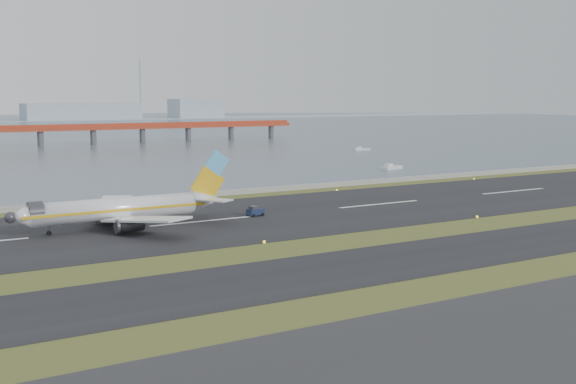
# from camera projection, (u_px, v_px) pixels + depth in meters

# --- Properties ---
(ground) EXTENTS (1000.00, 1000.00, 0.00)m
(ground) POSITION_uv_depth(u_px,v_px,m) (290.00, 252.00, 103.43)
(ground) COLOR #3C4D1B
(ground) RESTS_ON ground
(taxiway_strip) EXTENTS (1000.00, 18.00, 0.10)m
(taxiway_strip) POSITION_uv_depth(u_px,v_px,m) (338.00, 269.00, 93.24)
(taxiway_strip) COLOR black
(taxiway_strip) RESTS_ON ground
(runway_strip) EXTENTS (1000.00, 45.00, 0.10)m
(runway_strip) POSITION_uv_depth(u_px,v_px,m) (203.00, 221.00, 128.88)
(runway_strip) COLOR black
(runway_strip) RESTS_ON ground
(seawall) EXTENTS (1000.00, 2.50, 1.00)m
(seawall) POSITION_uv_depth(u_px,v_px,m) (144.00, 199.00, 154.29)
(seawall) COLOR gray
(seawall) RESTS_ON ground
(red_pier) EXTENTS (260.00, 5.00, 10.20)m
(red_pier) POSITION_uv_depth(u_px,v_px,m) (40.00, 130.00, 324.90)
(red_pier) COLOR #9E311B
(red_pier) RESTS_ON ground
(airliner) EXTENTS (38.52, 32.89, 12.80)m
(airliner) POSITION_uv_depth(u_px,v_px,m) (124.00, 208.00, 121.72)
(airliner) COLOR white
(airliner) RESTS_ON ground
(pushback_tug) EXTENTS (3.29, 2.21, 1.96)m
(pushback_tug) POSITION_uv_depth(u_px,v_px,m) (255.00, 211.00, 134.51)
(pushback_tug) COLOR #16203D
(pushback_tug) RESTS_ON ground
(workboat_near) EXTENTS (8.29, 4.54, 1.92)m
(workboat_near) POSITION_uv_depth(u_px,v_px,m) (391.00, 167.00, 221.94)
(workboat_near) COLOR silver
(workboat_near) RESTS_ON ground
(workboat_far) EXTENTS (7.02, 3.82, 1.63)m
(workboat_far) POSITION_uv_depth(u_px,v_px,m) (362.00, 149.00, 300.05)
(workboat_far) COLOR silver
(workboat_far) RESTS_ON ground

